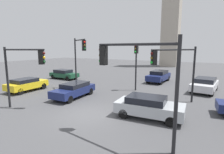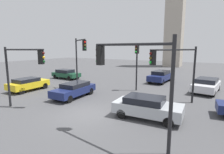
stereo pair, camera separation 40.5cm
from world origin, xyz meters
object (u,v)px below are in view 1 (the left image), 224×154
(car_0, at_px, (64,74))
(car_4, at_px, (205,84))
(traffic_light_4, at_px, (136,58))
(car_6, at_px, (159,76))
(car_1, at_px, (27,84))
(traffic_light_1, at_px, (174,63))
(car_5, at_px, (149,106))
(car_2, at_px, (74,90))
(traffic_light_2, at_px, (25,65))
(traffic_light_0, at_px, (135,68))
(traffic_light_3, at_px, (79,53))

(car_0, bearing_deg, car_4, 5.32)
(traffic_light_4, height_order, car_6, traffic_light_4)
(car_1, bearing_deg, traffic_light_1, -81.47)
(car_4, height_order, car_6, car_6)
(car_5, bearing_deg, car_1, 173.11)
(traffic_light_4, distance_m, car_4, 7.56)
(traffic_light_1, distance_m, car_2, 8.92)
(traffic_light_2, height_order, car_4, traffic_light_2)
(car_2, distance_m, car_4, 13.19)
(traffic_light_0, height_order, traffic_light_3, traffic_light_3)
(car_0, bearing_deg, traffic_light_0, -35.19)
(traffic_light_2, bearing_deg, car_6, 44.31)
(traffic_light_1, bearing_deg, car_1, -46.29)
(traffic_light_0, relative_size, car_5, 1.13)
(car_1, height_order, car_4, car_4)
(traffic_light_0, distance_m, car_2, 9.37)
(traffic_light_4, bearing_deg, traffic_light_3, -49.60)
(traffic_light_3, height_order, traffic_light_4, traffic_light_3)
(car_4, distance_m, car_6, 6.28)
(car_2, xyz_separation_m, car_5, (7.44, -1.35, 0.03))
(traffic_light_2, xyz_separation_m, car_2, (1.09, 3.95, -2.55))
(traffic_light_2, height_order, car_0, traffic_light_2)
(car_0, height_order, car_4, car_4)
(traffic_light_3, relative_size, car_2, 1.21)
(traffic_light_0, xyz_separation_m, car_0, (-15.54, 11.30, -2.83))
(traffic_light_0, relative_size, car_4, 1.06)
(car_4, relative_size, car_5, 1.07)
(traffic_light_4, xyz_separation_m, car_0, (-11.70, 1.49, -2.70))
(traffic_light_3, xyz_separation_m, car_1, (-4.76, -2.90, -3.19))
(traffic_light_1, height_order, traffic_light_4, traffic_light_4)
(traffic_light_4, bearing_deg, traffic_light_1, 62.00)
(car_0, bearing_deg, traffic_light_1, -16.27)
(traffic_light_0, height_order, traffic_light_2, traffic_light_0)
(car_1, relative_size, car_5, 0.93)
(traffic_light_4, bearing_deg, traffic_light_0, 31.32)
(traffic_light_2, bearing_deg, traffic_light_3, 66.33)
(car_0, relative_size, car_5, 0.95)
(traffic_light_0, relative_size, traffic_light_1, 1.09)
(traffic_light_0, xyz_separation_m, car_1, (-13.66, 3.93, -2.83))
(traffic_light_1, xyz_separation_m, traffic_light_4, (-4.47, 3.48, 0.09))
(car_1, relative_size, car_2, 0.90)
(car_5, distance_m, car_6, 12.82)
(car_0, distance_m, car_5, 17.31)
(traffic_light_1, relative_size, traffic_light_2, 1.01)
(traffic_light_4, relative_size, car_4, 1.04)
(traffic_light_1, distance_m, car_5, 4.19)
(traffic_light_1, bearing_deg, traffic_light_2, -24.33)
(traffic_light_1, xyz_separation_m, traffic_light_2, (-9.43, -5.78, -0.07))
(car_2, xyz_separation_m, car_4, (10.31, 8.23, 0.03))
(traffic_light_0, xyz_separation_m, car_6, (-2.94, 15.70, -2.75))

